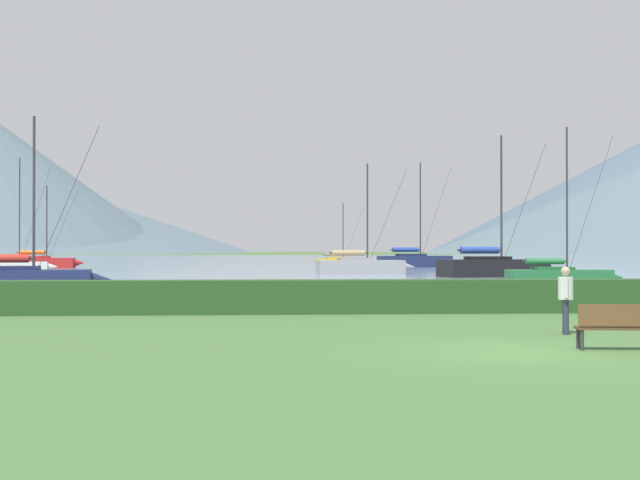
{
  "coord_description": "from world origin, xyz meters",
  "views": [
    {
      "loc": [
        -5.19,
        -17.59,
        2.09
      ],
      "look_at": [
        -0.16,
        55.93,
        2.78
      ],
      "focal_mm": 49.97,
      "sensor_mm": 36.0,
      "label": 1
    }
  ],
  "objects_px": {
    "park_bench_near_path": "(615,324)",
    "sailboat_slip_6": "(495,266)",
    "sailboat_slip_10": "(42,262)",
    "person_seated_viewer": "(566,294)",
    "sailboat_slip_9": "(340,261)",
    "sailboat_slip_0": "(416,260)",
    "sailboat_slip_8": "(24,278)",
    "sailboat_slip_7": "(560,276)",
    "sailboat_slip_11": "(15,266)",
    "sailboat_slip_5": "(362,266)"
  },
  "relations": [
    {
      "from": "sailboat_slip_6",
      "to": "park_bench_near_path",
      "type": "distance_m",
      "value": 48.1
    },
    {
      "from": "sailboat_slip_6",
      "to": "sailboat_slip_11",
      "type": "bearing_deg",
      "value": 144.88
    },
    {
      "from": "sailboat_slip_7",
      "to": "sailboat_slip_8",
      "type": "distance_m",
      "value": 28.64
    },
    {
      "from": "sailboat_slip_6",
      "to": "sailboat_slip_8",
      "type": "xyz_separation_m",
      "value": [
        -28.92,
        -20.43,
        -0.14
      ]
    },
    {
      "from": "sailboat_slip_0",
      "to": "sailboat_slip_8",
      "type": "height_order",
      "value": "sailboat_slip_0"
    },
    {
      "from": "sailboat_slip_5",
      "to": "sailboat_slip_6",
      "type": "distance_m",
      "value": 11.77
    },
    {
      "from": "sailboat_slip_5",
      "to": "sailboat_slip_6",
      "type": "bearing_deg",
      "value": -45.07
    },
    {
      "from": "sailboat_slip_0",
      "to": "sailboat_slip_6",
      "type": "xyz_separation_m",
      "value": [
        0.08,
        -32.81,
        -0.01
      ]
    },
    {
      "from": "sailboat_slip_0",
      "to": "sailboat_slip_10",
      "type": "relative_size",
      "value": 1.33
    },
    {
      "from": "sailboat_slip_10",
      "to": "sailboat_slip_7",
      "type": "bearing_deg",
      "value": -54.74
    },
    {
      "from": "sailboat_slip_0",
      "to": "sailboat_slip_8",
      "type": "xyz_separation_m",
      "value": [
        -28.84,
        -53.24,
        -0.14
      ]
    },
    {
      "from": "sailboat_slip_8",
      "to": "sailboat_slip_11",
      "type": "height_order",
      "value": "sailboat_slip_11"
    },
    {
      "from": "sailboat_slip_6",
      "to": "sailboat_slip_10",
      "type": "bearing_deg",
      "value": 128.02
    },
    {
      "from": "park_bench_near_path",
      "to": "sailboat_slip_7",
      "type": "bearing_deg",
      "value": 79.31
    },
    {
      "from": "sailboat_slip_6",
      "to": "sailboat_slip_7",
      "type": "bearing_deg",
      "value": -106.44
    },
    {
      "from": "sailboat_slip_0",
      "to": "sailboat_slip_9",
      "type": "bearing_deg",
      "value": 116.76
    },
    {
      "from": "park_bench_near_path",
      "to": "person_seated_viewer",
      "type": "xyz_separation_m",
      "value": [
        0.14,
        3.32,
        0.44
      ]
    },
    {
      "from": "sailboat_slip_5",
      "to": "park_bench_near_path",
      "type": "xyz_separation_m",
      "value": [
        -1.07,
        -54.54,
        -0.14
      ]
    },
    {
      "from": "sailboat_slip_6",
      "to": "person_seated_viewer",
      "type": "relative_size",
      "value": 6.36
    },
    {
      "from": "sailboat_slip_8",
      "to": "sailboat_slip_9",
      "type": "height_order",
      "value": "sailboat_slip_8"
    },
    {
      "from": "sailboat_slip_11",
      "to": "person_seated_viewer",
      "type": "bearing_deg",
      "value": -74.73
    },
    {
      "from": "sailboat_slip_7",
      "to": "park_bench_near_path",
      "type": "distance_m",
      "value": 32.34
    },
    {
      "from": "sailboat_slip_8",
      "to": "park_bench_near_path",
      "type": "bearing_deg",
      "value": -63.03
    },
    {
      "from": "sailboat_slip_5",
      "to": "sailboat_slip_7",
      "type": "distance_m",
      "value": 25.1
    },
    {
      "from": "sailboat_slip_11",
      "to": "sailboat_slip_5",
      "type": "bearing_deg",
      "value": -24.69
    },
    {
      "from": "sailboat_slip_9",
      "to": "park_bench_near_path",
      "type": "xyz_separation_m",
      "value": [
        -2.39,
        -88.53,
        -0.01
      ]
    },
    {
      "from": "sailboat_slip_8",
      "to": "sailboat_slip_11",
      "type": "bearing_deg",
      "value": 97.44
    },
    {
      "from": "sailboat_slip_10",
      "to": "person_seated_viewer",
      "type": "relative_size",
      "value": 5.31
    },
    {
      "from": "sailboat_slip_11",
      "to": "park_bench_near_path",
      "type": "bearing_deg",
      "value": -76.07
    },
    {
      "from": "sailboat_slip_8",
      "to": "sailboat_slip_10",
      "type": "height_order",
      "value": "sailboat_slip_10"
    },
    {
      "from": "sailboat_slip_10",
      "to": "sailboat_slip_11",
      "type": "bearing_deg",
      "value": -89.28
    },
    {
      "from": "sailboat_slip_10",
      "to": "person_seated_viewer",
      "type": "xyz_separation_m",
      "value": [
        30.42,
        -74.94,
        0.32
      ]
    },
    {
      "from": "sailboat_slip_5",
      "to": "park_bench_near_path",
      "type": "height_order",
      "value": "sailboat_slip_5"
    },
    {
      "from": "park_bench_near_path",
      "to": "sailboat_slip_6",
      "type": "bearing_deg",
      "value": 84.27
    },
    {
      "from": "sailboat_slip_10",
      "to": "person_seated_viewer",
      "type": "height_order",
      "value": "sailboat_slip_10"
    },
    {
      "from": "sailboat_slip_6",
      "to": "person_seated_viewer",
      "type": "xyz_separation_m",
      "value": [
        -10.0,
        -43.7,
        0.21
      ]
    },
    {
      "from": "sailboat_slip_5",
      "to": "sailboat_slip_11",
      "type": "distance_m",
      "value": 30.64
    },
    {
      "from": "sailboat_slip_5",
      "to": "sailboat_slip_8",
      "type": "xyz_separation_m",
      "value": [
        -19.86,
        -27.95,
        -0.04
      ]
    },
    {
      "from": "sailboat_slip_9",
      "to": "park_bench_near_path",
      "type": "bearing_deg",
      "value": -99.06
    },
    {
      "from": "sailboat_slip_7",
      "to": "sailboat_slip_10",
      "type": "bearing_deg",
      "value": 130.36
    },
    {
      "from": "sailboat_slip_9",
      "to": "sailboat_slip_11",
      "type": "relative_size",
      "value": 0.75
    },
    {
      "from": "sailboat_slip_7",
      "to": "person_seated_viewer",
      "type": "relative_size",
      "value": 5.39
    },
    {
      "from": "sailboat_slip_7",
      "to": "sailboat_slip_8",
      "type": "relative_size",
      "value": 1.03
    },
    {
      "from": "sailboat_slip_10",
      "to": "person_seated_viewer",
      "type": "distance_m",
      "value": 80.88
    },
    {
      "from": "sailboat_slip_8",
      "to": "sailboat_slip_11",
      "type": "distance_m",
      "value": 36.58
    },
    {
      "from": "sailboat_slip_0",
      "to": "person_seated_viewer",
      "type": "xyz_separation_m",
      "value": [
        -9.92,
        -76.51,
        0.2
      ]
    },
    {
      "from": "sailboat_slip_5",
      "to": "sailboat_slip_9",
      "type": "distance_m",
      "value": 34.02
    },
    {
      "from": "sailboat_slip_6",
      "to": "sailboat_slip_9",
      "type": "xyz_separation_m",
      "value": [
        -7.75,
        41.51,
        -0.23
      ]
    },
    {
      "from": "sailboat_slip_6",
      "to": "sailboat_slip_11",
      "type": "distance_m",
      "value": 41.55
    },
    {
      "from": "sailboat_slip_0",
      "to": "park_bench_near_path",
      "type": "bearing_deg",
      "value": -111.8
    }
  ]
}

